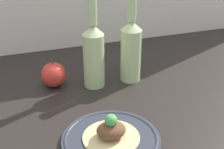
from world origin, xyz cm
name	(u,v)px	position (x,y,z in cm)	size (l,w,h in cm)	color
ground_plane	(136,124)	(0.00, 0.00, -2.00)	(180.00, 110.00, 4.00)	black
plate	(111,140)	(-9.18, -7.34, 0.81)	(22.52, 22.52, 1.53)	#2D333D
plated_food	(111,131)	(-9.18, -7.34, 3.13)	(13.00, 13.00, 6.24)	#D6BC7F
cider_bottle_left	(94,53)	(-5.30, 19.89, 10.67)	(6.25, 6.25, 28.59)	#B7D18E
cider_bottle_right	(131,48)	(6.34, 19.89, 10.67)	(6.25, 6.25, 28.59)	#B7D18E
apple	(54,75)	(-16.92, 23.35, 3.73)	(7.44, 7.44, 8.86)	red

